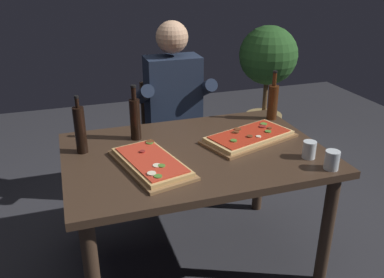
# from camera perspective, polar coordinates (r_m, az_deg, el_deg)

# --- Properties ---
(ground_plane) EXTENTS (6.40, 6.40, 0.00)m
(ground_plane) POSITION_cam_1_polar(r_m,az_deg,el_deg) (2.62, 0.35, -16.47)
(ground_plane) COLOR #2D2D33
(dining_table) EXTENTS (1.40, 0.96, 0.74)m
(dining_table) POSITION_cam_1_polar(r_m,az_deg,el_deg) (2.26, 0.40, -3.86)
(dining_table) COLOR #3D2B1E
(dining_table) RESTS_ON ground_plane
(pizza_rectangular_front) EXTENTS (0.59, 0.43, 0.05)m
(pizza_rectangular_front) POSITION_cam_1_polar(r_m,az_deg,el_deg) (2.37, 8.02, 0.29)
(pizza_rectangular_front) COLOR brown
(pizza_rectangular_front) RESTS_ON dining_table
(pizza_rectangular_left) EXTENTS (0.38, 0.56, 0.05)m
(pizza_rectangular_left) POSITION_cam_1_polar(r_m,az_deg,el_deg) (2.05, -5.75, -3.35)
(pizza_rectangular_left) COLOR olive
(pizza_rectangular_left) RESTS_ON dining_table
(wine_bottle_dark) EXTENTS (0.06, 0.06, 0.32)m
(wine_bottle_dark) POSITION_cam_1_polar(r_m,az_deg,el_deg) (2.23, -15.40, 1.30)
(wine_bottle_dark) COLOR black
(wine_bottle_dark) RESTS_ON dining_table
(oil_bottle_amber) EXTENTS (0.06, 0.06, 0.32)m
(oil_bottle_amber) POSITION_cam_1_polar(r_m,az_deg,el_deg) (2.34, -7.98, 2.98)
(oil_bottle_amber) COLOR black
(oil_bottle_amber) RESTS_ON dining_table
(vinegar_bottle_green) EXTENTS (0.07, 0.07, 0.32)m
(vinegar_bottle_green) POSITION_cam_1_polar(r_m,az_deg,el_deg) (2.68, 11.24, 5.23)
(vinegar_bottle_green) COLOR #47230F
(vinegar_bottle_green) RESTS_ON dining_table
(tumbler_near_camera) EXTENTS (0.07, 0.07, 0.09)m
(tumbler_near_camera) POSITION_cam_1_polar(r_m,az_deg,el_deg) (2.21, 16.09, -1.44)
(tumbler_near_camera) COLOR silver
(tumbler_near_camera) RESTS_ON dining_table
(tumbler_far_side) EXTENTS (0.07, 0.07, 0.10)m
(tumbler_far_side) POSITION_cam_1_polar(r_m,az_deg,el_deg) (2.13, 18.99, -2.95)
(tumbler_far_side) COLOR silver
(tumbler_far_side) RESTS_ON dining_table
(diner_chair) EXTENTS (0.44, 0.44, 0.87)m
(diner_chair) POSITION_cam_1_polar(r_m,az_deg,el_deg) (3.09, -2.93, 0.76)
(diner_chair) COLOR #3D2B1E
(diner_chair) RESTS_ON ground_plane
(seated_diner) EXTENTS (0.53, 0.41, 1.33)m
(seated_diner) POSITION_cam_1_polar(r_m,az_deg,el_deg) (2.89, -2.40, 4.56)
(seated_diner) COLOR #23232D
(seated_diner) RESTS_ON ground_plane
(potted_plant_corner) EXTENTS (0.55, 0.55, 1.15)m
(potted_plant_corner) POSITION_cam_1_polar(r_m,az_deg,el_deg) (3.99, 10.48, 9.57)
(potted_plant_corner) COLOR tan
(potted_plant_corner) RESTS_ON ground_plane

